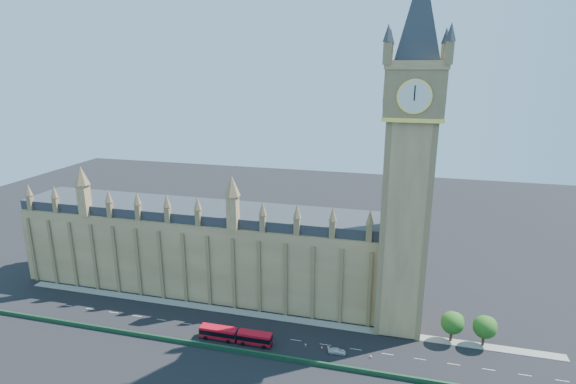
% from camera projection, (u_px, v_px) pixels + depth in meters
% --- Properties ---
extents(ground, '(400.00, 400.00, 0.00)m').
position_uv_depth(ground, '(253.00, 334.00, 122.98)').
color(ground, black).
rests_on(ground, ground).
extents(palace_westminster, '(120.00, 20.00, 28.00)m').
position_uv_depth(palace_westminster, '(201.00, 248.00, 145.76)').
color(palace_westminster, '#957048').
rests_on(palace_westminster, ground).
extents(elizabeth_tower, '(20.59, 20.59, 105.00)m').
position_uv_depth(elizabeth_tower, '(411.00, 133.00, 112.06)').
color(elizabeth_tower, '#957048').
rests_on(elizabeth_tower, ground).
extents(bridge_parapet, '(160.00, 0.60, 1.20)m').
position_uv_depth(bridge_parapet, '(242.00, 351.00, 114.43)').
color(bridge_parapet, '#1E4C2D').
rests_on(bridge_parapet, ground).
extents(kerb_north, '(160.00, 3.00, 0.16)m').
position_uv_depth(kerb_north, '(264.00, 315.00, 131.81)').
color(kerb_north, gray).
rests_on(kerb_north, ground).
extents(tree_east_near, '(6.00, 6.00, 8.50)m').
position_uv_depth(tree_east_near, '(453.00, 322.00, 118.23)').
color(tree_east_near, '#382619').
rests_on(tree_east_near, ground).
extents(tree_east_far, '(6.00, 6.00, 8.50)m').
position_uv_depth(tree_east_far, '(486.00, 326.00, 116.30)').
color(tree_east_far, '#382619').
rests_on(tree_east_far, ground).
extents(red_bus, '(19.88, 3.22, 3.38)m').
position_uv_depth(red_bus, '(236.00, 335.00, 119.17)').
color(red_bus, red).
rests_on(red_bus, ground).
extents(car_grey, '(4.23, 1.93, 1.41)m').
position_uv_depth(car_grey, '(260.00, 342.00, 118.17)').
color(car_grey, '#3C3F43').
rests_on(car_grey, ground).
extents(car_silver, '(4.84, 1.70, 1.59)m').
position_uv_depth(car_silver, '(257.00, 338.00, 119.50)').
color(car_silver, '#AEB0B6').
rests_on(car_silver, ground).
extents(car_white, '(4.66, 2.07, 1.33)m').
position_uv_depth(car_white, '(337.00, 351.00, 114.41)').
color(car_white, silver).
rests_on(car_white, ground).
extents(cone_a, '(0.59, 0.59, 0.76)m').
position_uv_depth(cone_a, '(322.00, 348.00, 116.22)').
color(cone_a, black).
rests_on(cone_a, ground).
extents(cone_b, '(0.50, 0.50, 0.77)m').
position_uv_depth(cone_b, '(306.00, 345.00, 117.52)').
color(cone_b, black).
rests_on(cone_b, ground).
extents(cone_c, '(0.52, 0.52, 0.78)m').
position_uv_depth(cone_c, '(371.00, 356.00, 112.73)').
color(cone_c, black).
rests_on(cone_c, ground).
extents(cone_d, '(0.62, 0.62, 0.78)m').
position_uv_depth(cone_d, '(328.00, 347.00, 116.44)').
color(cone_d, black).
rests_on(cone_d, ground).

